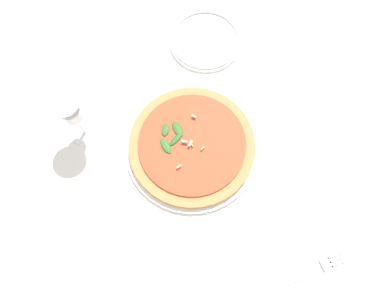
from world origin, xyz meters
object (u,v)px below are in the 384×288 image
side_plate_white (205,40)px  pizza_arugula_main (192,146)px  wine_glass (69,110)px  fork (303,275)px

side_plate_white → pizza_arugula_main: bearing=-116.4°
wine_glass → pizza_arugula_main: bearing=-28.7°
wine_glass → fork: size_ratio=0.87×
wine_glass → side_plate_white: (0.35, 0.14, -0.12)m
fork → wine_glass: bearing=124.1°
wine_glass → fork: 0.58m
pizza_arugula_main → side_plate_white: 0.29m
pizza_arugula_main → side_plate_white: size_ratio=1.66×
pizza_arugula_main → fork: (0.12, -0.33, -0.01)m
wine_glass → side_plate_white: wine_glass is taller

